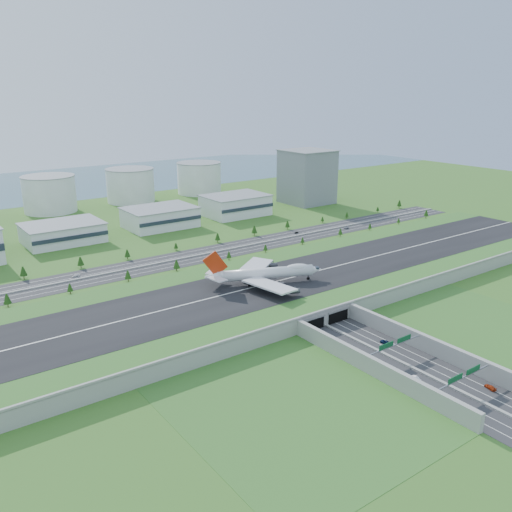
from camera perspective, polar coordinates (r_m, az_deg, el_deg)
ground at (r=319.22m, az=1.19°, el=-4.32°), size 1200.00×1200.00×0.00m
airfield_deck at (r=317.67m, az=1.20°, el=-3.63°), size 520.00×100.00×9.20m
underpass_road at (r=252.94m, az=15.12°, el=-10.16°), size 38.80×120.40×8.00m
sign_gantry_near at (r=253.79m, az=14.42°, el=-9.11°), size 38.70×0.70×9.80m
sign_gantry_far at (r=236.08m, az=21.04°, el=-11.88°), size 38.70×0.70×9.80m
north_expressway at (r=394.77m, az=-7.15°, el=-0.17°), size 560.00×36.00×0.12m
tree_row at (r=398.88m, az=-6.43°, el=0.72°), size 502.03×48.61×8.50m
hangar_mid_a at (r=456.29m, az=-19.67°, el=2.29°), size 58.00×42.00×15.00m
hangar_mid_b at (r=485.32m, az=-10.07°, el=4.02°), size 58.00×42.00×17.00m
hangar_mid_c at (r=523.88m, az=-2.19°, el=5.35°), size 58.00×42.00×19.00m
office_tower at (r=581.62m, az=5.39°, el=8.28°), size 46.00×46.00×55.00m
fuel_tank_b at (r=573.99m, az=-20.91°, el=6.10°), size 50.00×50.00×35.00m
fuel_tank_c at (r=601.05m, az=-13.07°, el=7.24°), size 50.00×50.00×35.00m
fuel_tank_d at (r=638.37m, az=-6.00°, el=8.15°), size 50.00×50.00×35.00m
bay_water at (r=747.86m, az=-21.76°, el=7.00°), size 1200.00×260.00×0.06m
boeing_747 at (r=315.46m, az=0.91°, el=-1.83°), size 67.20×62.18×22.07m
car_0 at (r=256.20m, az=11.55°, el=-10.15°), size 3.42×5.17×1.64m
car_1 at (r=242.26m, az=16.52°, el=-12.25°), size 2.35×4.91×1.55m
car_2 at (r=270.15m, az=13.45°, el=-8.79°), size 3.25×5.77×1.52m
car_3 at (r=246.00m, az=23.43°, el=-12.55°), size 3.59×5.85×1.58m
car_5 at (r=458.42m, az=4.28°, el=2.47°), size 4.46×2.76×1.39m
car_6 at (r=479.95m, az=9.51°, el=2.97°), size 6.43×4.34×1.64m
car_7 at (r=370.92m, az=-18.44°, el=-1.98°), size 5.20×2.96×1.42m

